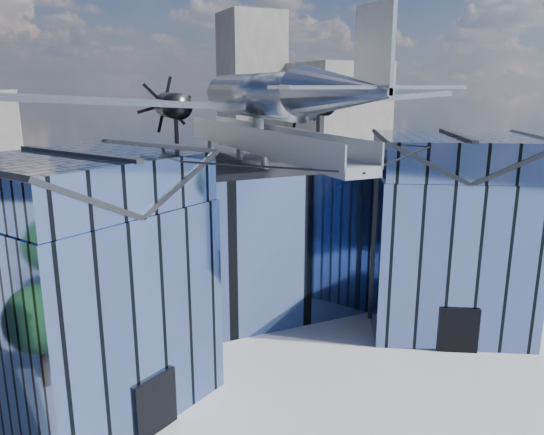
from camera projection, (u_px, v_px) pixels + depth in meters
name	position (u px, v px, depth m)	size (l,w,h in m)	color
ground_plane	(287.00, 347.00, 30.40)	(120.00, 120.00, 0.00)	gray
museum	(247.00, 229.00, 34.19)	(32.88, 24.50, 17.60)	#4F68A2
bg_towers	(135.00, 120.00, 73.10)	(77.00, 24.50, 26.00)	slate
tree_side_e	(505.00, 199.00, 50.40)	(4.70, 4.70, 6.08)	#362415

